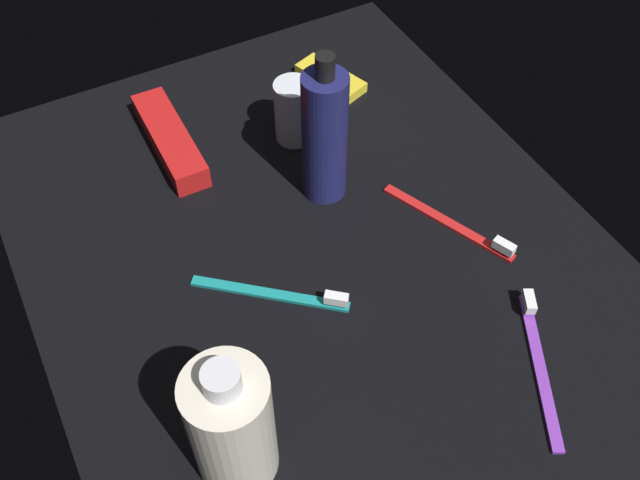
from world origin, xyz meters
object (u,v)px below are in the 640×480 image
at_px(deodorant_stick, 294,112).
at_px(toothpaste_box_red, 170,140).
at_px(bodywash_bottle, 232,426).
at_px(toothbrush_red, 456,225).
at_px(toothbrush_purple, 539,358).
at_px(toothbrush_teal, 280,294).
at_px(lotion_bottle, 325,136).
at_px(snack_bar_yellow, 331,78).

distance_m(deodorant_stick, toothpaste_box_red, 0.17).
relative_size(bodywash_bottle, toothbrush_red, 0.99).
relative_size(bodywash_bottle, toothpaste_box_red, 0.96).
bearing_deg(toothbrush_purple, toothbrush_teal, -134.64).
xyz_separation_m(lotion_bottle, toothbrush_teal, (0.12, -0.12, -0.08)).
bearing_deg(toothbrush_purple, bodywash_bottle, -98.58).
bearing_deg(snack_bar_yellow, toothpaste_box_red, -104.12).
distance_m(toothbrush_teal, snack_bar_yellow, 0.38).
bearing_deg(deodorant_stick, toothbrush_teal, -30.41).
xyz_separation_m(deodorant_stick, toothpaste_box_red, (-0.06, -0.15, -0.03)).
bearing_deg(toothpaste_box_red, snack_bar_yellow, 95.95).
relative_size(deodorant_stick, toothpaste_box_red, 0.49).
bearing_deg(lotion_bottle, bodywash_bottle, -41.18).
distance_m(lotion_bottle, toothbrush_red, 0.19).
relative_size(lotion_bottle, snack_bar_yellow, 1.93).
relative_size(toothbrush_purple, toothbrush_red, 0.97).
distance_m(toothbrush_red, snack_bar_yellow, 0.31).
height_order(lotion_bottle, toothpaste_box_red, lotion_bottle).
xyz_separation_m(lotion_bottle, snack_bar_yellow, (-0.18, 0.11, -0.08)).
bearing_deg(lotion_bottle, snack_bar_yellow, 149.25).
xyz_separation_m(toothbrush_teal, toothpaste_box_red, (-0.28, -0.02, 0.01)).
xyz_separation_m(deodorant_stick, toothbrush_purple, (0.42, 0.07, -0.04)).
xyz_separation_m(toothbrush_purple, toothbrush_red, (-0.19, 0.03, 0.00)).
distance_m(toothbrush_purple, snack_bar_yellow, 0.50).
bearing_deg(bodywash_bottle, snack_bar_yellow, 142.65).
xyz_separation_m(lotion_bottle, toothbrush_red, (0.13, 0.11, -0.08)).
relative_size(bodywash_bottle, toothbrush_purple, 1.03).
height_order(bodywash_bottle, toothbrush_red, bodywash_bottle).
distance_m(bodywash_bottle, toothbrush_teal, 0.20).
height_order(toothpaste_box_red, snack_bar_yellow, toothpaste_box_red).
bearing_deg(toothbrush_red, toothpaste_box_red, -139.03).
bearing_deg(toothbrush_purple, toothbrush_red, 171.59).
bearing_deg(toothbrush_purple, lotion_bottle, -166.00).
relative_size(toothbrush_purple, toothbrush_teal, 1.13).
height_order(toothbrush_teal, toothbrush_red, same).
distance_m(bodywash_bottle, deodorant_stick, 0.45).
bearing_deg(toothpaste_box_red, toothbrush_teal, 5.30).
xyz_separation_m(deodorant_stick, toothbrush_teal, (0.22, -0.13, -0.04)).
bearing_deg(deodorant_stick, snack_bar_yellow, 128.56).
distance_m(bodywash_bottle, toothbrush_red, 0.38).
bearing_deg(snack_bar_yellow, lotion_bottle, -49.96).
bearing_deg(toothbrush_red, deodorant_stick, -157.35).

